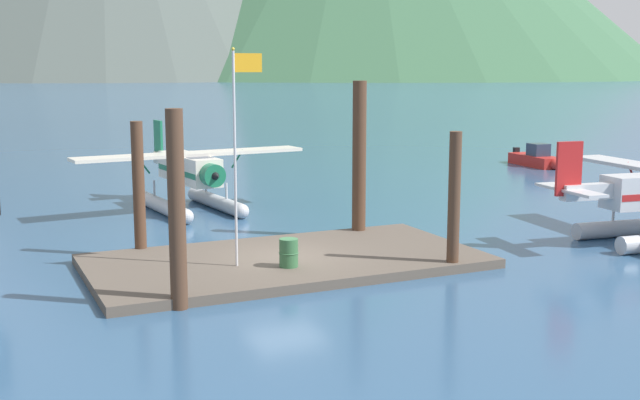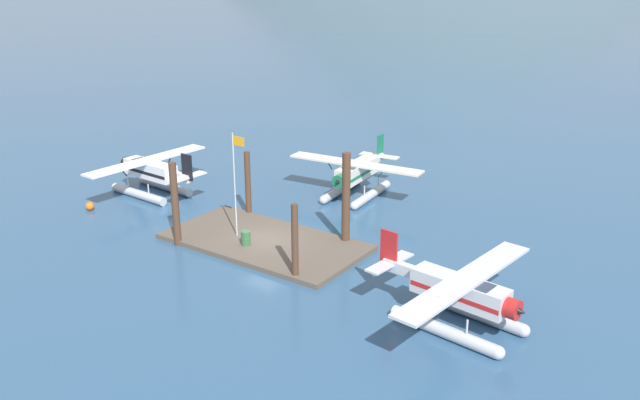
{
  "view_description": "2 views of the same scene",
  "coord_description": "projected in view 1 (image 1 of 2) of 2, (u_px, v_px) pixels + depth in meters",
  "views": [
    {
      "loc": [
        -9.45,
        -23.36,
        6.35
      ],
      "look_at": [
        2.46,
        2.71,
        1.59
      ],
      "focal_mm": 44.68,
      "sensor_mm": 36.0,
      "label": 1
    },
    {
      "loc": [
        24.59,
        -29.32,
        16.47
      ],
      "look_at": [
        1.75,
        3.54,
        2.23
      ],
      "focal_mm": 37.3,
      "sensor_mm": 36.0,
      "label": 2
    }
  ],
  "objects": [
    {
      "name": "flagpole",
      "position": [
        238.0,
        133.0,
        24.0
      ],
      "size": [
        0.95,
        0.1,
        6.66
      ],
      "color": "silver",
      "rests_on": "dock_platform"
    },
    {
      "name": "dock_platform",
      "position": [
        286.0,
        261.0,
        25.85
      ],
      "size": [
        12.57,
        6.5,
        0.3
      ],
      "primitive_type": "cube",
      "color": "brown",
      "rests_on": "ground"
    },
    {
      "name": "seaplane_cream_bow_centre",
      "position": [
        190.0,
        177.0,
        35.42
      ],
      "size": [
        10.49,
        7.96,
        3.84
      ],
      "color": "#B7BABF",
      "rests_on": "ground"
    },
    {
      "name": "boat_red_open_east",
      "position": [
        537.0,
        159.0,
        52.06
      ],
      "size": [
        1.91,
        4.89,
        1.5
      ],
      "color": "#B2231E",
      "rests_on": "ground"
    },
    {
      "name": "piling_far_right",
      "position": [
        359.0,
        160.0,
        29.66
      ],
      "size": [
        0.51,
        0.51,
        5.89
      ],
      "primitive_type": "cylinder",
      "color": "#4C3323",
      "rests_on": "ground"
    },
    {
      "name": "piling_near_right",
      "position": [
        454.0,
        202.0,
        24.81
      ],
      "size": [
        0.38,
        0.38,
        4.42
      ],
      "primitive_type": "cylinder",
      "color": "#4C3323",
      "rests_on": "ground"
    },
    {
      "name": "ground_plane",
      "position": [
        286.0,
        266.0,
        25.87
      ],
      "size": [
        1200.0,
        1200.0,
        0.0
      ],
      "primitive_type": "plane",
      "color": "#2D5175"
    },
    {
      "name": "piling_near_left",
      "position": [
        177.0,
        211.0,
        20.82
      ],
      "size": [
        0.46,
        0.46,
        5.32
      ],
      "primitive_type": "cylinder",
      "color": "#4C3323",
      "rests_on": "ground"
    },
    {
      "name": "fuel_drum",
      "position": [
        289.0,
        253.0,
        24.44
      ],
      "size": [
        0.62,
        0.62,
        0.88
      ],
      "color": "#33663D",
      "rests_on": "dock_platform"
    },
    {
      "name": "piling_far_left",
      "position": [
        139.0,
        190.0,
        26.73
      ],
      "size": [
        0.4,
        0.4,
        4.61
      ],
      "primitive_type": "cylinder",
      "color": "#4C3323",
      "rests_on": "ground"
    }
  ]
}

